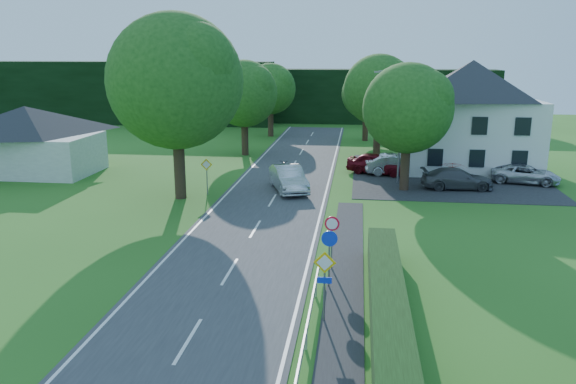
# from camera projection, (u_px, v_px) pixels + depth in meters

# --- Properties ---
(road) EXTENTS (7.00, 80.00, 0.04)m
(road) POSITION_uv_depth(u_px,v_px,m) (262.00, 219.00, 31.77)
(road) COLOR #39393B
(road) RESTS_ON ground
(parking_pad) EXTENTS (14.00, 16.00, 0.04)m
(parking_pad) POSITION_uv_depth(u_px,v_px,m) (446.00, 176.00, 42.82)
(parking_pad) COLOR #242527
(parking_pad) RESTS_ON ground
(line_edge_left) EXTENTS (0.12, 80.00, 0.01)m
(line_edge_left) POSITION_uv_depth(u_px,v_px,m) (206.00, 216.00, 32.16)
(line_edge_left) COLOR white
(line_edge_left) RESTS_ON road
(line_edge_right) EXTENTS (0.12, 80.00, 0.01)m
(line_edge_right) POSITION_uv_depth(u_px,v_px,m) (319.00, 220.00, 31.36)
(line_edge_right) COLOR white
(line_edge_right) RESTS_ON road
(line_centre) EXTENTS (0.12, 80.00, 0.01)m
(line_centre) POSITION_uv_depth(u_px,v_px,m) (262.00, 218.00, 31.76)
(line_centre) COLOR white
(line_centre) RESTS_ON road
(tree_main) EXTENTS (9.40, 9.40, 11.64)m
(tree_main) POSITION_uv_depth(u_px,v_px,m) (177.00, 108.00, 34.95)
(tree_main) COLOR #1D4C17
(tree_main) RESTS_ON ground
(tree_left_far) EXTENTS (7.00, 7.00, 8.58)m
(tree_left_far) POSITION_uv_depth(u_px,v_px,m) (244.00, 108.00, 50.59)
(tree_left_far) COLOR #1D4C17
(tree_left_far) RESTS_ON ground
(tree_right_far) EXTENTS (7.40, 7.40, 9.09)m
(tree_right_far) POSITION_uv_depth(u_px,v_px,m) (378.00, 105.00, 50.99)
(tree_right_far) COLOR #1D4C17
(tree_right_far) RESTS_ON ground
(tree_left_back) EXTENTS (6.60, 6.60, 8.07)m
(tree_left_back) POSITION_uv_depth(u_px,v_px,m) (271.00, 100.00, 62.15)
(tree_left_back) COLOR #1D4C17
(tree_left_back) RESTS_ON ground
(tree_right_back) EXTENTS (6.20, 6.20, 7.56)m
(tree_right_back) POSITION_uv_depth(u_px,v_px,m) (366.00, 105.00, 59.00)
(tree_right_back) COLOR #1D4C17
(tree_right_back) RESTS_ON ground
(tree_right_mid) EXTENTS (7.00, 7.00, 8.58)m
(tree_right_mid) POSITION_uv_depth(u_px,v_px,m) (407.00, 128.00, 37.40)
(tree_right_mid) COLOR #1D4C17
(tree_right_mid) RESTS_ON ground
(treeline_left) EXTENTS (44.00, 6.00, 8.00)m
(treeline_left) POSITION_uv_depth(u_px,v_px,m) (108.00, 92.00, 74.65)
(treeline_left) COLOR black
(treeline_left) RESTS_ON ground
(treeline_right) EXTENTS (30.00, 5.00, 7.00)m
(treeline_right) POSITION_uv_depth(u_px,v_px,m) (380.00, 96.00, 74.23)
(treeline_right) COLOR black
(treeline_right) RESTS_ON ground
(bungalow_left) EXTENTS (11.00, 6.50, 5.20)m
(bungalow_left) POSITION_uv_depth(u_px,v_px,m) (28.00, 139.00, 43.18)
(bungalow_left) COLOR #BBBBB6
(bungalow_left) RESTS_ON ground
(house_white) EXTENTS (10.60, 8.40, 8.60)m
(house_white) POSITION_uv_depth(u_px,v_px,m) (470.00, 114.00, 44.40)
(house_white) COLOR white
(house_white) RESTS_ON ground
(streetlight) EXTENTS (2.03, 0.18, 8.00)m
(streetlight) POSITION_uv_depth(u_px,v_px,m) (398.00, 121.00, 39.33)
(streetlight) COLOR slate
(streetlight) RESTS_ON ground
(sign_priority_right) EXTENTS (0.78, 0.09, 2.59)m
(sign_priority_right) POSITION_uv_depth(u_px,v_px,m) (325.00, 273.00, 19.24)
(sign_priority_right) COLOR slate
(sign_priority_right) RESTS_ON ground
(sign_roundabout) EXTENTS (0.64, 0.08, 2.37)m
(sign_roundabout) POSITION_uv_depth(u_px,v_px,m) (329.00, 248.00, 22.16)
(sign_roundabout) COLOR slate
(sign_roundabout) RESTS_ON ground
(sign_speed_limit) EXTENTS (0.64, 0.11, 2.37)m
(sign_speed_limit) POSITION_uv_depth(u_px,v_px,m) (332.00, 230.00, 24.06)
(sign_speed_limit) COLOR slate
(sign_speed_limit) RESTS_ON ground
(sign_priority_left) EXTENTS (0.78, 0.09, 2.44)m
(sign_priority_left) POSITION_uv_depth(u_px,v_px,m) (207.00, 169.00, 36.70)
(sign_priority_left) COLOR slate
(sign_priority_left) RESTS_ON ground
(moving_car) EXTENTS (3.42, 5.46, 1.70)m
(moving_car) POSITION_uv_depth(u_px,v_px,m) (288.00, 178.00, 37.88)
(moving_car) COLOR silver
(moving_car) RESTS_ON road
(motorcycle) EXTENTS (0.80, 1.95, 1.00)m
(motorcycle) POSITION_uv_depth(u_px,v_px,m) (284.00, 166.00, 43.83)
(motorcycle) COLOR black
(motorcycle) RESTS_ON road
(parked_car_red) EXTENTS (5.05, 3.29, 1.60)m
(parked_car_red) POSITION_uv_depth(u_px,v_px,m) (377.00, 163.00, 43.25)
(parked_car_red) COLOR maroon
(parked_car_red) RESTS_ON parking_pad
(parked_car_silver_a) EXTENTS (4.86, 2.10, 1.55)m
(parked_car_silver_a) POSITION_uv_depth(u_px,v_px,m) (396.00, 165.00, 42.95)
(parked_car_silver_a) COLOR #ACADB1
(parked_car_silver_a) RESTS_ON parking_pad
(parked_car_grey) EXTENTS (4.95, 2.26, 1.40)m
(parked_car_grey) POSITION_uv_depth(u_px,v_px,m) (457.00, 179.00, 38.51)
(parked_car_grey) COLOR #4D4D52
(parked_car_grey) RESTS_ON parking_pad
(parked_car_silver_b) EXTENTS (5.09, 3.25, 1.31)m
(parked_car_silver_b) POSITION_uv_depth(u_px,v_px,m) (526.00, 174.00, 40.15)
(parked_car_silver_b) COLOR silver
(parked_car_silver_b) RESTS_ON parking_pad
(parasol) EXTENTS (2.40, 2.42, 1.69)m
(parasol) POSITION_uv_depth(u_px,v_px,m) (452.00, 174.00, 39.25)
(parasol) COLOR red
(parasol) RESTS_ON parking_pad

